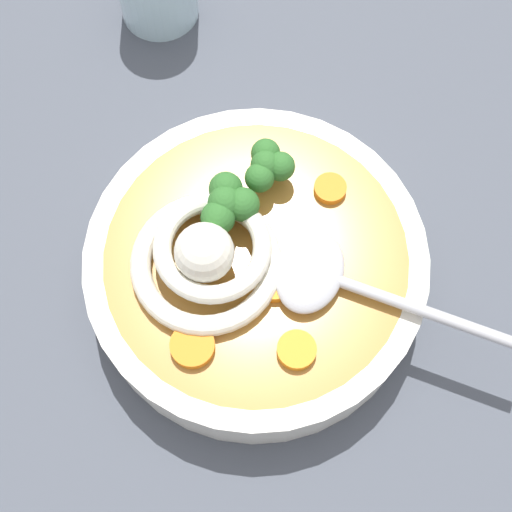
% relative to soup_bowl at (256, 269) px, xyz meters
% --- Properties ---
extents(table_slab, '(1.30, 1.30, 0.04)m').
position_rel_soup_bowl_xyz_m(table_slab, '(0.02, -0.04, -0.05)').
color(table_slab, '#474C56').
rests_on(table_slab, ground).
extents(soup_bowl, '(0.24, 0.24, 0.05)m').
position_rel_soup_bowl_xyz_m(soup_bowl, '(0.00, 0.00, 0.00)').
color(soup_bowl, silver).
rests_on(soup_bowl, table_slab).
extents(noodle_pile, '(0.11, 0.11, 0.05)m').
position_rel_soup_bowl_xyz_m(noodle_pile, '(-0.01, 0.03, 0.04)').
color(noodle_pile, silver).
rests_on(noodle_pile, soup_bowl).
extents(soup_spoon, '(0.09, 0.17, 0.02)m').
position_rel_soup_bowl_xyz_m(soup_spoon, '(-0.02, -0.05, 0.03)').
color(soup_spoon, '#B7B7BC').
rests_on(soup_spoon, soup_bowl).
extents(broccoli_floret_rear, '(0.05, 0.04, 0.04)m').
position_rel_soup_bowl_xyz_m(broccoli_floret_rear, '(0.03, 0.02, 0.05)').
color(broccoli_floret_rear, '#7A9E60').
rests_on(broccoli_floret_rear, soup_bowl).
extents(broccoli_floret_left, '(0.04, 0.03, 0.03)m').
position_rel_soup_bowl_xyz_m(broccoli_floret_left, '(0.06, -0.01, 0.05)').
color(broccoli_floret_left, '#7A9E60').
rests_on(broccoli_floret_left, soup_bowl).
extents(carrot_slice_beside_noodles, '(0.02, 0.02, 0.01)m').
position_rel_soup_bowl_xyz_m(carrot_slice_beside_noodles, '(-0.02, -0.01, 0.03)').
color(carrot_slice_beside_noodles, orange).
rests_on(carrot_slice_beside_noodles, soup_bowl).
extents(carrot_slice_extra_b, '(0.03, 0.03, 0.01)m').
position_rel_soup_bowl_xyz_m(carrot_slice_extra_b, '(-0.06, 0.04, 0.03)').
color(carrot_slice_extra_b, orange).
rests_on(carrot_slice_extra_b, soup_bowl).
extents(carrot_slice_near_spoon, '(0.03, 0.03, 0.01)m').
position_rel_soup_bowl_xyz_m(carrot_slice_near_spoon, '(-0.07, -0.03, 0.03)').
color(carrot_slice_near_spoon, orange).
rests_on(carrot_slice_near_spoon, soup_bowl).
extents(carrot_slice_extra_a, '(0.02, 0.02, 0.01)m').
position_rel_soup_bowl_xyz_m(carrot_slice_extra_a, '(0.05, -0.05, 0.03)').
color(carrot_slice_extra_a, orange).
rests_on(carrot_slice_extra_a, soup_bowl).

